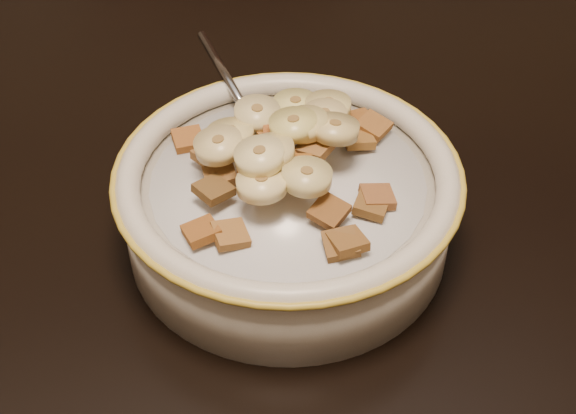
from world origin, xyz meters
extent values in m
cube|color=black|center=(0.00, 0.00, 0.73)|extent=(1.40, 0.90, 0.04)
cube|color=#382117|center=(0.16, 0.72, 0.53)|extent=(0.56, 0.56, 1.06)
cylinder|color=beige|center=(0.13, 0.00, 0.78)|extent=(0.22, 0.22, 0.05)
cylinder|color=silver|center=(0.13, 0.00, 0.80)|extent=(0.18, 0.18, 0.00)
ellipsoid|color=#96999E|center=(0.12, 0.04, 0.81)|extent=(0.05, 0.06, 0.01)
cube|color=brown|center=(0.15, 0.04, 0.81)|extent=(0.02, 0.02, 0.01)
cube|color=brown|center=(0.15, -0.06, 0.81)|extent=(0.02, 0.02, 0.01)
cube|color=brown|center=(0.08, -0.05, 0.81)|extent=(0.02, 0.02, 0.01)
cube|color=brown|center=(0.14, -0.04, 0.81)|extent=(0.03, 0.03, 0.01)
cube|color=#935A27|center=(0.19, 0.04, 0.81)|extent=(0.03, 0.03, 0.01)
cube|color=olive|center=(0.08, 0.02, 0.82)|extent=(0.03, 0.03, 0.01)
cube|color=brown|center=(0.08, -0.01, 0.82)|extent=(0.03, 0.03, 0.01)
cube|color=#985619|center=(0.12, 0.00, 0.83)|extent=(0.03, 0.03, 0.01)
cube|color=brown|center=(0.15, 0.06, 0.81)|extent=(0.03, 0.03, 0.01)
cube|color=brown|center=(0.18, 0.04, 0.81)|extent=(0.02, 0.02, 0.01)
cube|color=brown|center=(0.18, 0.03, 0.81)|extent=(0.02, 0.02, 0.01)
cube|color=brown|center=(0.08, 0.00, 0.81)|extent=(0.02, 0.02, 0.01)
cube|color=#9B562A|center=(0.10, -0.01, 0.82)|extent=(0.02, 0.02, 0.01)
cube|color=brown|center=(0.08, 0.03, 0.81)|extent=(0.03, 0.03, 0.01)
cube|color=#633611|center=(0.18, 0.05, 0.81)|extent=(0.03, 0.03, 0.01)
cube|color=#955E31|center=(0.14, 0.01, 0.83)|extent=(0.03, 0.03, 0.01)
cube|color=brown|center=(0.06, 0.05, 0.81)|extent=(0.02, 0.02, 0.01)
cube|color=brown|center=(0.15, -0.06, 0.81)|extent=(0.02, 0.02, 0.01)
cube|color=brown|center=(0.12, 0.03, 0.82)|extent=(0.03, 0.03, 0.01)
cube|color=#934E1D|center=(0.07, -0.04, 0.81)|extent=(0.03, 0.03, 0.01)
cube|color=#99572A|center=(0.18, -0.03, 0.81)|extent=(0.02, 0.02, 0.01)
cube|color=brown|center=(0.13, -0.01, 0.83)|extent=(0.02, 0.02, 0.01)
cube|color=#975428|center=(0.12, 0.02, 0.83)|extent=(0.02, 0.02, 0.01)
cube|color=brown|center=(0.17, -0.03, 0.81)|extent=(0.03, 0.03, 0.01)
cylinder|color=#E6D478|center=(0.09, 0.03, 0.83)|extent=(0.04, 0.04, 0.01)
cylinder|color=beige|center=(0.11, 0.05, 0.83)|extent=(0.04, 0.04, 0.01)
cylinder|color=tan|center=(0.16, 0.01, 0.83)|extent=(0.03, 0.03, 0.02)
cylinder|color=#D9BF87|center=(0.13, -0.02, 0.83)|extent=(0.04, 0.04, 0.01)
cylinder|color=#D8B670|center=(0.15, 0.03, 0.83)|extent=(0.04, 0.04, 0.01)
cylinder|color=#D5C883|center=(0.08, 0.01, 0.83)|extent=(0.04, 0.04, 0.01)
cylinder|color=#F5EB80|center=(0.14, 0.06, 0.82)|extent=(0.04, 0.04, 0.01)
cylinder|color=#CCBB68|center=(0.14, 0.02, 0.83)|extent=(0.04, 0.04, 0.01)
cylinder|color=#CFBF65|center=(0.16, 0.05, 0.83)|extent=(0.04, 0.04, 0.01)
cylinder|color=#E0D186|center=(0.10, -0.02, 0.83)|extent=(0.03, 0.03, 0.01)
cylinder|color=#D9C968|center=(0.13, 0.02, 0.84)|extent=(0.04, 0.04, 0.01)
cylinder|color=#F8EC9A|center=(0.11, -0.01, 0.84)|extent=(0.04, 0.04, 0.01)
cylinder|color=#DBBB74|center=(0.11, 0.00, 0.83)|extent=(0.04, 0.04, 0.01)
camera|label=1|loc=(0.06, -0.38, 1.15)|focal=50.00mm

